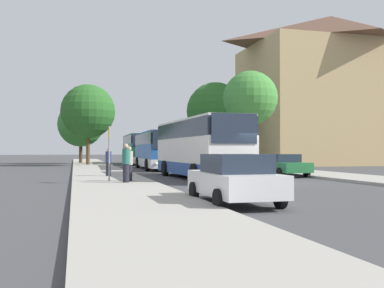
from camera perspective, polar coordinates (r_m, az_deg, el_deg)
ground_plane at (r=22.81m, az=8.31°, el=-5.02°), size 300.00×300.00×0.00m
sidewalk_left at (r=21.08m, az=-9.56°, el=-5.16°), size 4.00×120.00×0.15m
sidewalk_right at (r=26.34m, az=22.50°, el=-4.24°), size 4.00×120.00×0.15m
building_right_background at (r=56.32m, az=17.28°, el=6.57°), size 19.59×12.83×17.72m
bus_front at (r=26.67m, az=0.92°, el=-0.43°), size 3.16×11.25×3.48m
bus_middle at (r=39.85m, az=-4.57°, el=-0.70°), size 3.04×11.77×3.25m
bus_rear at (r=53.73m, az=-6.98°, el=-0.59°), size 2.98×11.52×3.51m
parked_car_left_curb at (r=14.08m, az=5.40°, el=-4.38°), size 2.08×4.37×1.57m
parked_car_right_near at (r=29.66m, az=11.40°, el=-2.58°), size 2.05×4.67×1.44m
bus_stop_sign at (r=22.95m, az=-10.47°, el=-0.37°), size 0.08×0.45×2.75m
pedestrian_waiting_near at (r=21.60m, az=-8.38°, el=-2.38°), size 0.36×0.36×1.84m
pedestrian_waiting_far at (r=22.49m, az=-7.97°, el=-2.49°), size 0.36×0.36×1.72m
pedestrian_walking_back at (r=27.29m, az=-10.56°, el=-2.23°), size 0.36×0.36×1.68m
tree_left_near at (r=49.45m, az=-13.06°, el=4.06°), size 5.78×5.78×8.60m
tree_left_far at (r=56.87m, az=-13.94°, el=2.48°), size 5.60×5.60×7.56m
tree_right_near at (r=49.64m, az=3.00°, el=4.17°), size 6.37×6.37×9.02m
tree_right_mid at (r=39.72m, az=7.42°, el=5.75°), size 4.78×4.78×8.47m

